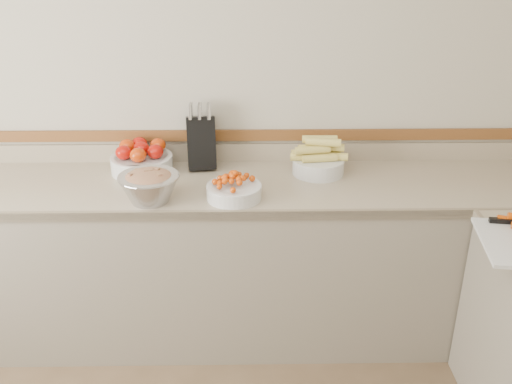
{
  "coord_description": "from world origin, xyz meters",
  "views": [
    {
      "loc": [
        0.31,
        -0.97,
        2.07
      ],
      "look_at": [
        0.35,
        1.35,
        1.0
      ],
      "focal_mm": 40.0,
      "sensor_mm": 36.0,
      "label": 1
    }
  ],
  "objects_px": {
    "knife_block": "(201,141)",
    "cherry_tomato_bowl": "(234,189)",
    "rhubarb_bowl": "(149,185)",
    "tomato_bowl": "(141,159)",
    "corn_bowl": "(318,161)"
  },
  "relations": [
    {
      "from": "knife_block",
      "to": "cherry_tomato_bowl",
      "type": "distance_m",
      "value": 0.45
    },
    {
      "from": "tomato_bowl",
      "to": "corn_bowl",
      "type": "xyz_separation_m",
      "value": [
        0.93,
        -0.04,
        0.0
      ]
    },
    {
      "from": "knife_block",
      "to": "rhubarb_bowl",
      "type": "bearing_deg",
      "value": -116.6
    },
    {
      "from": "tomato_bowl",
      "to": "corn_bowl",
      "type": "relative_size",
      "value": 1.09
    },
    {
      "from": "cherry_tomato_bowl",
      "to": "corn_bowl",
      "type": "relative_size",
      "value": 0.88
    },
    {
      "from": "knife_block",
      "to": "rhubarb_bowl",
      "type": "xyz_separation_m",
      "value": [
        -0.22,
        -0.43,
        -0.06
      ]
    },
    {
      "from": "tomato_bowl",
      "to": "rhubarb_bowl",
      "type": "height_order",
      "value": "same"
    },
    {
      "from": "tomato_bowl",
      "to": "cherry_tomato_bowl",
      "type": "xyz_separation_m",
      "value": [
        0.5,
        -0.35,
        -0.02
      ]
    },
    {
      "from": "knife_block",
      "to": "corn_bowl",
      "type": "bearing_deg",
      "value": -9.04
    },
    {
      "from": "knife_block",
      "to": "tomato_bowl",
      "type": "distance_m",
      "value": 0.33
    },
    {
      "from": "tomato_bowl",
      "to": "cherry_tomato_bowl",
      "type": "relative_size",
      "value": 1.23
    },
    {
      "from": "corn_bowl",
      "to": "rhubarb_bowl",
      "type": "distance_m",
      "value": 0.9
    },
    {
      "from": "cherry_tomato_bowl",
      "to": "knife_block",
      "type": "bearing_deg",
      "value": 114.35
    },
    {
      "from": "cherry_tomato_bowl",
      "to": "rhubarb_bowl",
      "type": "relative_size",
      "value": 0.92
    },
    {
      "from": "knife_block",
      "to": "cherry_tomato_bowl",
      "type": "bearing_deg",
      "value": -65.65
    }
  ]
}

